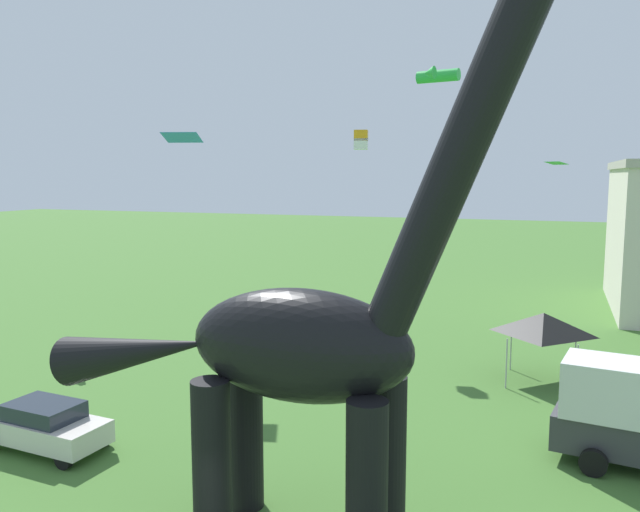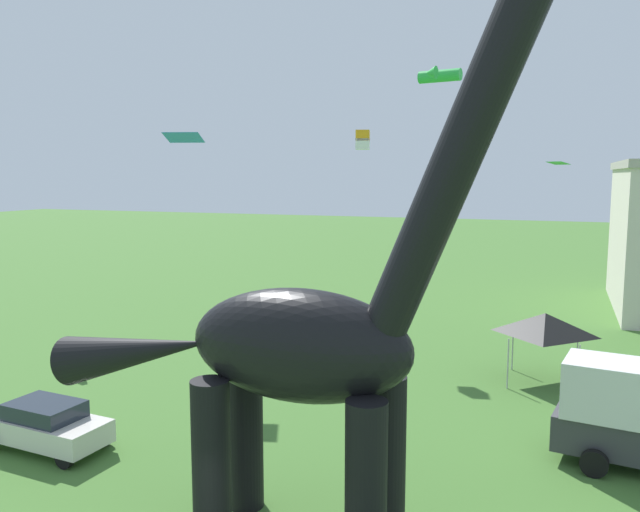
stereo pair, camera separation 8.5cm
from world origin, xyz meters
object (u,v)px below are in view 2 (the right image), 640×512
(kite_drifting, at_px, (184,138))
(parked_sedan_left, at_px, (46,425))
(person_near_flyer, at_px, (80,361))
(kite_trailing, at_px, (363,140))
(festival_canopy_tent, at_px, (545,324))
(person_far_spectator, at_px, (340,369))
(kite_apex, at_px, (558,163))
(dinosaur_sculpture, at_px, (297,345))
(kite_high_left, at_px, (438,75))

(kite_drifting, bearing_deg, parked_sedan_left, -83.85)
(person_near_flyer, bearing_deg, kite_trailing, -20.84)
(parked_sedan_left, bearing_deg, festival_canopy_tent, 45.19)
(festival_canopy_tent, bearing_deg, person_far_spectator, -151.24)
(festival_canopy_tent, bearing_deg, kite_apex, 83.89)
(person_near_flyer, xyz_separation_m, kite_drifting, (2.99, 3.96, 9.70))
(dinosaur_sculpture, distance_m, kite_apex, 17.81)
(parked_sedan_left, relative_size, festival_canopy_tent, 1.37)
(person_near_flyer, relative_size, kite_drifting, 0.64)
(parked_sedan_left, relative_size, kite_drifting, 2.23)
(kite_drifting, relative_size, kite_high_left, 0.90)
(person_far_spectator, relative_size, festival_canopy_tent, 0.51)
(parked_sedan_left, distance_m, kite_drifting, 14.09)
(dinosaur_sculpture, xyz_separation_m, kite_high_left, (-0.15, 17.91, 8.70))
(person_far_spectator, bearing_deg, parked_sedan_left, -23.91)
(parked_sedan_left, relative_size, kite_high_left, 2.01)
(festival_canopy_tent, height_order, kite_high_left, kite_high_left)
(person_near_flyer, bearing_deg, parked_sedan_left, -126.39)
(kite_high_left, height_order, kite_apex, kite_high_left)
(festival_canopy_tent, bearing_deg, kite_trailing, 155.14)
(dinosaur_sculpture, xyz_separation_m, kite_drifting, (-10.60, 11.98, 5.65))
(dinosaur_sculpture, distance_m, kite_high_left, 19.91)
(kite_high_left, bearing_deg, kite_trailing, 167.59)
(kite_trailing, bearing_deg, festival_canopy_tent, -24.86)
(parked_sedan_left, height_order, kite_apex, kite_apex)
(kite_high_left, distance_m, kite_trailing, 5.03)
(person_far_spectator, height_order, festival_canopy_tent, festival_canopy_tent)
(person_far_spectator, height_order, kite_apex, kite_apex)
(kite_high_left, relative_size, kite_apex, 2.06)
(dinosaur_sculpture, height_order, kite_trailing, dinosaur_sculpture)
(kite_trailing, xyz_separation_m, kite_apex, (9.60, -2.44, -1.30))
(kite_apex, bearing_deg, kite_trailing, 165.75)
(person_far_spectator, distance_m, kite_trailing, 12.97)
(person_far_spectator, relative_size, kite_trailing, 1.62)
(person_near_flyer, bearing_deg, kite_drifting, -16.61)
(festival_canopy_tent, relative_size, kite_drifting, 1.62)
(dinosaur_sculpture, xyz_separation_m, festival_canopy_tent, (5.25, 14.44, -2.25))
(kite_apex, bearing_deg, parked_sedan_left, -135.72)
(parked_sedan_left, distance_m, kite_trailing, 20.34)
(parked_sedan_left, distance_m, person_far_spectator, 11.04)
(parked_sedan_left, bearing_deg, person_near_flyer, 127.74)
(person_near_flyer, relative_size, kite_high_left, 0.58)
(person_far_spectator, bearing_deg, kite_drifting, -85.97)
(kite_trailing, bearing_deg, dinosaur_sculpture, -77.57)
(person_near_flyer, relative_size, festival_canopy_tent, 0.39)
(parked_sedan_left, bearing_deg, kite_drifting, 100.69)
(person_near_flyer, bearing_deg, kite_high_left, -33.25)
(dinosaur_sculpture, distance_m, person_far_spectator, 11.19)
(dinosaur_sculpture, relative_size, person_far_spectator, 8.23)
(kite_high_left, height_order, kite_trailing, kite_high_left)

